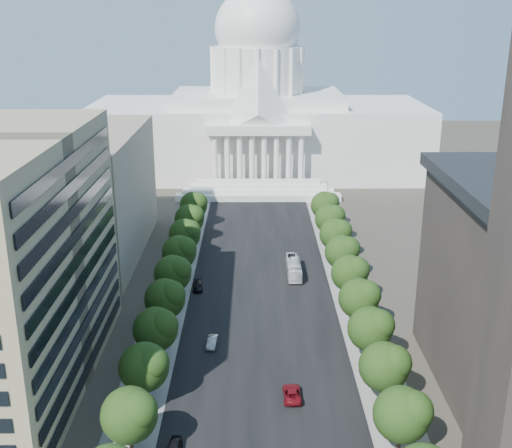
{
  "coord_description": "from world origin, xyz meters",
  "views": [
    {
      "loc": [
        -1.55,
        -48.34,
        56.88
      ],
      "look_at": [
        -1.02,
        74.69,
        15.87
      ],
      "focal_mm": 45.0,
      "sensor_mm": 36.0,
      "label": 1
    }
  ],
  "objects_px": {
    "car_red": "(292,393)",
    "car_dark_a": "(174,448)",
    "car_dark_b": "(198,286)",
    "city_bus": "(294,268)",
    "car_silver": "(212,342)"
  },
  "relations": [
    {
      "from": "car_dark_b",
      "to": "city_bus",
      "type": "relative_size",
      "value": 0.39
    },
    {
      "from": "car_red",
      "to": "city_bus",
      "type": "distance_m",
      "value": 48.9
    },
    {
      "from": "car_red",
      "to": "car_dark_b",
      "type": "relative_size",
      "value": 1.18
    },
    {
      "from": "car_dark_b",
      "to": "car_silver",
      "type": "bearing_deg",
      "value": -84.92
    },
    {
      "from": "car_silver",
      "to": "car_red",
      "type": "bearing_deg",
      "value": -46.13
    },
    {
      "from": "car_red",
      "to": "car_dark_a",
      "type": "bearing_deg",
      "value": 36.99
    },
    {
      "from": "car_silver",
      "to": "car_dark_b",
      "type": "relative_size",
      "value": 0.95
    },
    {
      "from": "car_dark_a",
      "to": "car_silver",
      "type": "distance_m",
      "value": 29.32
    },
    {
      "from": "car_dark_b",
      "to": "city_bus",
      "type": "distance_m",
      "value": 22.58
    },
    {
      "from": "city_bus",
      "to": "car_dark_a",
      "type": "bearing_deg",
      "value": -108.08
    },
    {
      "from": "car_red",
      "to": "city_bus",
      "type": "height_order",
      "value": "city_bus"
    },
    {
      "from": "car_dark_b",
      "to": "car_dark_a",
      "type": "bearing_deg",
      "value": -94.21
    },
    {
      "from": "car_silver",
      "to": "car_dark_b",
      "type": "xyz_separation_m",
      "value": [
        -4.57,
        24.45,
        -0.06
      ]
    },
    {
      "from": "city_bus",
      "to": "car_dark_b",
      "type": "bearing_deg",
      "value": -159.28
    },
    {
      "from": "car_silver",
      "to": "city_bus",
      "type": "bearing_deg",
      "value": 67.73
    }
  ]
}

